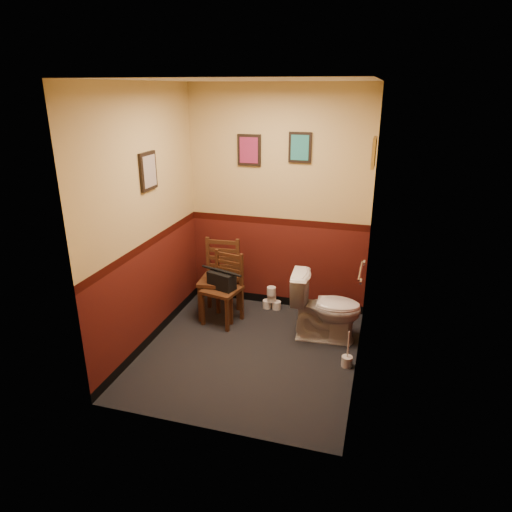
{
  "coord_description": "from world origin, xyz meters",
  "views": [
    {
      "loc": [
        1.22,
        -4.0,
        2.65
      ],
      "look_at": [
        0.0,
        0.25,
        1.0
      ],
      "focal_mm": 32.0,
      "sensor_mm": 36.0,
      "label": 1
    }
  ],
  "objects": [
    {
      "name": "floor",
      "position": [
        0.0,
        0.0,
        0.0
      ],
      "size": [
        2.2,
        2.4,
        0.0
      ],
      "primitive_type": "cube",
      "color": "black",
      "rests_on": "ground"
    },
    {
      "name": "ceiling",
      "position": [
        0.0,
        0.0,
        2.7
      ],
      "size": [
        2.2,
        2.4,
        0.0
      ],
      "primitive_type": "cube",
      "rotation": [
        3.14,
        0.0,
        0.0
      ],
      "color": "silver",
      "rests_on": "ground"
    },
    {
      "name": "wall_back",
      "position": [
        0.0,
        1.2,
        1.35
      ],
      "size": [
        2.2,
        0.0,
        2.7
      ],
      "primitive_type": "cube",
      "rotation": [
        1.57,
        0.0,
        0.0
      ],
      "color": "#4E150F",
      "rests_on": "ground"
    },
    {
      "name": "wall_front",
      "position": [
        0.0,
        -1.2,
        1.35
      ],
      "size": [
        2.2,
        0.0,
        2.7
      ],
      "primitive_type": "cube",
      "rotation": [
        -1.57,
        0.0,
        0.0
      ],
      "color": "#4E150F",
      "rests_on": "ground"
    },
    {
      "name": "wall_left",
      "position": [
        -1.1,
        0.0,
        1.35
      ],
      "size": [
        0.0,
        2.4,
        2.7
      ],
      "primitive_type": "cube",
      "rotation": [
        1.57,
        0.0,
        1.57
      ],
      "color": "#4E150F",
      "rests_on": "ground"
    },
    {
      "name": "wall_right",
      "position": [
        1.1,
        0.0,
        1.35
      ],
      "size": [
        0.0,
        2.4,
        2.7
      ],
      "primitive_type": "cube",
      "rotation": [
        1.57,
        0.0,
        -1.57
      ],
      "color": "#4E150F",
      "rests_on": "ground"
    },
    {
      "name": "grab_bar",
      "position": [
        1.07,
        0.25,
        0.95
      ],
      "size": [
        0.05,
        0.56,
        0.06
      ],
      "color": "silver",
      "rests_on": "wall_right"
    },
    {
      "name": "framed_print_back_a",
      "position": [
        -0.35,
        1.18,
        1.95
      ],
      "size": [
        0.28,
        0.04,
        0.36
      ],
      "color": "black",
      "rests_on": "wall_back"
    },
    {
      "name": "framed_print_back_b",
      "position": [
        0.25,
        1.18,
        2.0
      ],
      "size": [
        0.26,
        0.04,
        0.34
      ],
      "color": "black",
      "rests_on": "wall_back"
    },
    {
      "name": "framed_print_left",
      "position": [
        -1.08,
        0.1,
        1.85
      ],
      "size": [
        0.04,
        0.3,
        0.38
      ],
      "color": "black",
      "rests_on": "wall_left"
    },
    {
      "name": "framed_print_right",
      "position": [
        1.08,
        0.6,
        2.05
      ],
      "size": [
        0.04,
        0.34,
        0.28
      ],
      "color": "olive",
      "rests_on": "wall_right"
    },
    {
      "name": "toilet",
      "position": [
        0.72,
        0.51,
        0.38
      ],
      "size": [
        0.8,
        0.48,
        0.76
      ],
      "primitive_type": "imported",
      "rotation": [
        0.0,
        0.0,
        1.63
      ],
      "color": "white",
      "rests_on": "floor"
    },
    {
      "name": "toilet_brush",
      "position": [
        1.02,
        0.02,
        0.06
      ],
      "size": [
        0.11,
        0.11,
        0.39
      ],
      "color": "silver",
      "rests_on": "floor"
    },
    {
      "name": "chair_left",
      "position": [
        -0.59,
        0.74,
        0.47
      ],
      "size": [
        0.47,
        0.47,
        0.94
      ],
      "rotation": [
        0.0,
        0.0,
        0.08
      ],
      "color": "#4F2C17",
      "rests_on": "floor"
    },
    {
      "name": "chair_right",
      "position": [
        -0.49,
        0.59,
        0.42
      ],
      "size": [
        0.46,
        0.46,
        0.84
      ],
      "rotation": [
        0.0,
        0.0,
        -0.21
      ],
      "color": "#4F2C17",
      "rests_on": "floor"
    },
    {
      "name": "handbag",
      "position": [
        -0.5,
        0.55,
        0.54
      ],
      "size": [
        0.35,
        0.25,
        0.23
      ],
      "rotation": [
        0.0,
        0.0,
        -0.32
      ],
      "color": "black",
      "rests_on": "chair_right"
    },
    {
      "name": "tp_stack",
      "position": [
        -0.02,
        1.04,
        0.13
      ],
      "size": [
        0.23,
        0.14,
        0.31
      ],
      "color": "silver",
      "rests_on": "floor"
    }
  ]
}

